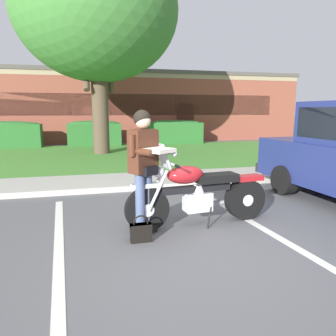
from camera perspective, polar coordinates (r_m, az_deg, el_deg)
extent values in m
plane|color=#565659|center=(4.33, 6.55, -12.87)|extent=(140.00, 140.00, 0.00)
cube|color=#ADA89E|center=(6.99, -1.93, -3.27)|extent=(60.00, 0.20, 0.12)
cube|color=#ADA89E|center=(7.81, -3.25, -2.00)|extent=(60.00, 1.50, 0.08)
cube|color=#478433|center=(12.20, -7.27, 2.33)|extent=(60.00, 7.52, 0.06)
cube|color=silver|center=(4.28, -18.99, -13.57)|extent=(0.46, 4.40, 0.01)
cube|color=silver|center=(4.90, 16.73, -10.37)|extent=(0.46, 4.40, 0.01)
cylinder|color=black|center=(4.53, -3.76, -7.43)|extent=(0.65, 0.16, 0.64)
cylinder|color=silver|center=(4.53, -3.76, -7.43)|extent=(0.19, 0.14, 0.18)
cylinder|color=black|center=(5.18, 13.60, -5.43)|extent=(0.65, 0.24, 0.64)
cylinder|color=silver|center=(5.18, 13.60, -5.43)|extent=(0.20, 0.22, 0.18)
cube|color=silver|center=(4.43, -3.82, -3.12)|extent=(0.45, 0.18, 0.06)
cube|color=maroon|center=(5.12, 14.23, -1.70)|extent=(0.46, 0.24, 0.08)
cylinder|color=silver|center=(4.41, -1.82, -4.11)|extent=(0.31, 0.07, 0.58)
cylinder|color=silver|center=(4.56, -2.44, -3.64)|extent=(0.31, 0.07, 0.58)
sphere|color=silver|center=(4.44, -1.71, -0.60)|extent=(0.17, 0.17, 0.17)
cylinder|color=silver|center=(4.47, -0.01, 1.02)|extent=(0.10, 0.72, 0.03)
cylinder|color=black|center=(4.13, 1.67, 0.27)|extent=(0.05, 0.10, 0.04)
cylinder|color=black|center=(4.80, -1.46, 1.67)|extent=(0.05, 0.10, 0.04)
sphere|color=silver|center=(4.16, 1.12, 2.56)|extent=(0.08, 0.08, 0.08)
sphere|color=silver|center=(4.72, -1.47, 3.48)|extent=(0.08, 0.08, 0.08)
cube|color=#B2BCC6|center=(4.42, -0.99, 2.25)|extent=(0.17, 0.37, 0.35)
cube|color=black|center=(4.71, 5.02, -3.71)|extent=(1.10, 0.21, 0.10)
ellipsoid|color=maroon|center=(4.60, 3.14, -1.22)|extent=(0.59, 0.37, 0.26)
cube|color=black|center=(4.83, 8.61, -1.75)|extent=(0.66, 0.34, 0.12)
cube|color=silver|center=(4.78, 5.31, -6.00)|extent=(0.42, 0.28, 0.28)
cylinder|color=silver|center=(4.72, 4.97, -4.18)|extent=(0.19, 0.14, 0.21)
cylinder|color=silver|center=(4.75, 5.72, -4.11)|extent=(0.19, 0.14, 0.21)
cylinder|color=silver|center=(5.08, 8.43, -6.24)|extent=(0.60, 0.14, 0.08)
cylinder|color=silver|center=(5.18, 10.39, -5.99)|extent=(0.60, 0.14, 0.08)
cylinder|color=black|center=(4.75, 7.42, -8.78)|extent=(0.11, 0.13, 0.30)
cube|color=black|center=(4.62, -3.47, -10.60)|extent=(0.22, 0.26, 0.10)
cube|color=black|center=(4.53, -4.76, -11.05)|extent=(0.22, 0.26, 0.10)
cylinder|color=#47567A|center=(4.51, -3.71, -6.03)|extent=(0.14, 0.14, 0.86)
cylinder|color=#47567A|center=(4.42, -5.02, -6.39)|extent=(0.14, 0.14, 0.86)
cube|color=#4C2819|center=(4.32, -4.48, 2.99)|extent=(0.44, 0.39, 0.58)
cube|color=#4C2819|center=(4.29, -4.53, 6.57)|extent=(0.36, 0.33, 0.06)
sphere|color=beige|center=(4.29, -4.56, 8.44)|extent=(0.21, 0.21, 0.21)
sphere|color=black|center=(4.30, -4.70, 8.84)|extent=(0.23, 0.23, 0.23)
cube|color=black|center=(4.26, -3.24, -0.48)|extent=(0.24, 0.21, 0.12)
cylinder|color=#4C2819|center=(4.32, -1.48, 3.28)|extent=(0.26, 0.33, 0.09)
cylinder|color=#4C2819|center=(4.09, -4.58, 2.87)|extent=(0.26, 0.33, 0.09)
cylinder|color=#4C2819|center=(4.45, -2.26, 4.52)|extent=(0.10, 0.10, 0.28)
cylinder|color=#4C2819|center=(4.15, -6.53, 4.05)|extent=(0.10, 0.10, 0.28)
cube|color=beige|center=(4.10, -1.61, 3.20)|extent=(0.44, 0.44, 0.05)
cube|color=black|center=(4.25, -4.88, -11.49)|extent=(0.28, 0.12, 0.24)
cube|color=black|center=(4.21, -4.89, -10.25)|extent=(0.28, 0.13, 0.04)
torus|color=black|center=(4.20, -4.91, -9.72)|extent=(0.20, 0.02, 0.20)
cube|color=black|center=(8.15, 21.26, 0.41)|extent=(1.90, 0.19, 0.20)
cylinder|color=black|center=(6.90, 20.10, -2.03)|extent=(0.27, 0.61, 0.60)
cylinder|color=#4C3D2D|center=(12.60, -12.02, 9.22)|extent=(0.62, 0.62, 3.04)
ellipsoid|color=#3D7A33|center=(13.09, -12.69, 25.83)|extent=(5.94, 5.94, 5.05)
cylinder|color=#4C3D2D|center=(12.70, -10.11, 16.16)|extent=(0.22, 1.10, 1.35)
cylinder|color=#4C3D2D|center=(12.67, -14.48, 16.36)|extent=(0.22, 1.11, 1.49)
cube|color=#286028|center=(16.04, -27.27, 5.02)|extent=(3.14, 0.90, 1.10)
ellipsoid|color=#286028|center=(16.01, -27.43, 6.98)|extent=(2.99, 0.84, 0.28)
cube|color=#286028|center=(15.63, -13.03, 5.79)|extent=(2.46, 0.90, 1.10)
ellipsoid|color=#286028|center=(15.60, -13.11, 7.80)|extent=(2.34, 0.84, 0.28)
cube|color=#286028|center=(16.19, 1.10, 6.19)|extent=(2.83, 0.90, 1.10)
ellipsoid|color=#286028|center=(16.17, 1.11, 8.14)|extent=(2.69, 0.84, 0.28)
cube|color=brown|center=(21.70, -12.60, 10.33)|extent=(22.90, 9.56, 3.64)
cube|color=#998466|center=(17.06, -12.33, 16.16)|extent=(22.90, 0.10, 0.24)
cube|color=#4C4742|center=(21.79, -12.80, 15.38)|extent=(23.13, 9.65, 0.20)
cube|color=#1E282D|center=(16.96, -12.13, 11.06)|extent=(19.47, 0.06, 1.10)
cube|color=brown|center=(17.24, -25.38, 10.30)|extent=(0.08, 0.04, 1.20)
cube|color=brown|center=(16.95, -12.13, 11.06)|extent=(0.08, 0.04, 1.20)
cube|color=brown|center=(17.53, 0.94, 11.25)|extent=(0.08, 0.04, 1.20)
cube|color=brown|center=(18.92, 12.61, 10.93)|extent=(0.08, 0.04, 1.20)
cube|color=#473323|center=(17.75, 3.07, 8.15)|extent=(1.00, 0.08, 2.10)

